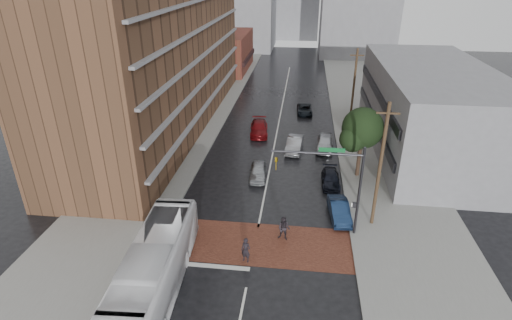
% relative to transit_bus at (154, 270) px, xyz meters
% --- Properties ---
extents(ground, '(160.00, 160.00, 0.00)m').
position_rel_transit_bus_xyz_m(ground, '(5.50, 4.98, -1.73)').
color(ground, black).
rests_on(ground, ground).
extents(crosswalk, '(14.00, 5.00, 0.02)m').
position_rel_transit_bus_xyz_m(crosswalk, '(5.50, 5.48, -1.72)').
color(crosswalk, brown).
rests_on(crosswalk, ground).
extents(sidewalk_west, '(9.00, 90.00, 0.15)m').
position_rel_transit_bus_xyz_m(sidewalk_west, '(-6.00, 29.98, -1.65)').
color(sidewalk_west, gray).
rests_on(sidewalk_west, ground).
extents(sidewalk_east, '(9.00, 90.00, 0.15)m').
position_rel_transit_bus_xyz_m(sidewalk_east, '(17.00, 29.98, -1.65)').
color(sidewalk_east, gray).
rests_on(sidewalk_east, ground).
extents(apartment_block, '(10.00, 44.00, 28.00)m').
position_rel_transit_bus_xyz_m(apartment_block, '(-8.50, 28.98, 12.27)').
color(apartment_block, brown).
rests_on(apartment_block, ground).
extents(storefront_west, '(8.00, 16.00, 7.00)m').
position_rel_transit_bus_xyz_m(storefront_west, '(-6.50, 58.98, 1.77)').
color(storefront_west, maroon).
rests_on(storefront_west, ground).
extents(building_east, '(11.00, 26.00, 9.00)m').
position_rel_transit_bus_xyz_m(building_east, '(22.00, 24.98, 2.77)').
color(building_east, gray).
rests_on(building_east, ground).
extents(street_tree, '(4.20, 4.10, 6.90)m').
position_rel_transit_bus_xyz_m(street_tree, '(14.02, 17.01, 3.00)').
color(street_tree, '#332319').
rests_on(street_tree, ground).
extents(signal_mast, '(6.50, 0.30, 7.20)m').
position_rel_transit_bus_xyz_m(signal_mast, '(11.35, 7.48, 3.00)').
color(signal_mast, '#2D2D33').
rests_on(signal_mast, ground).
extents(utility_pole_near, '(1.60, 0.26, 10.00)m').
position_rel_transit_bus_xyz_m(utility_pole_near, '(14.30, 8.98, 3.41)').
color(utility_pole_near, '#473321').
rests_on(utility_pole_near, ground).
extents(utility_pole_far, '(1.60, 0.26, 10.00)m').
position_rel_transit_bus_xyz_m(utility_pole_far, '(14.30, 28.98, 3.41)').
color(utility_pole_far, '#473321').
rests_on(utility_pole_far, ground).
extents(transit_bus, '(3.60, 12.56, 3.46)m').
position_rel_transit_bus_xyz_m(transit_bus, '(0.00, 0.00, 0.00)').
color(transit_bus, white).
rests_on(transit_bus, ground).
extents(pedestrian_a, '(0.78, 0.64, 1.85)m').
position_rel_transit_bus_xyz_m(pedestrian_a, '(5.12, 3.48, -0.80)').
color(pedestrian_a, black).
rests_on(pedestrian_a, ground).
extents(pedestrian_b, '(1.06, 0.90, 1.89)m').
position_rel_transit_bus_xyz_m(pedestrian_b, '(7.55, 6.24, -0.78)').
color(pedestrian_b, '#272127').
rests_on(pedestrian_b, ground).
extents(car_travel_a, '(1.86, 4.10, 1.36)m').
position_rel_transit_bus_xyz_m(car_travel_a, '(4.56, 15.57, -1.05)').
color(car_travel_a, '#A0A3A8').
rests_on(car_travel_a, ground).
extents(car_travel_b, '(2.04, 4.73, 1.51)m').
position_rel_transit_bus_xyz_m(car_travel_b, '(7.80, 22.23, -0.97)').
color(car_travel_b, '#96989D').
rests_on(car_travel_b, ground).
extents(car_travel_c, '(2.56, 5.24, 1.47)m').
position_rel_transit_bus_xyz_m(car_travel_c, '(3.38, 26.62, -0.99)').
color(car_travel_c, maroon).
rests_on(car_travel_c, ground).
extents(suv_travel, '(2.20, 4.39, 1.19)m').
position_rel_transit_bus_xyz_m(suv_travel, '(8.76, 34.71, -1.13)').
color(suv_travel, black).
rests_on(suv_travel, ground).
extents(car_parked_near, '(1.87, 4.28, 1.37)m').
position_rel_transit_bus_xyz_m(car_parked_near, '(11.80, 9.61, -1.05)').
color(car_parked_near, '#132544').
rests_on(car_parked_near, ground).
extents(car_parked_mid, '(1.69, 4.06, 1.17)m').
position_rel_transit_bus_xyz_m(car_parked_mid, '(11.39, 15.05, -1.14)').
color(car_parked_mid, black).
rests_on(car_parked_mid, ground).
extents(car_parked_far, '(2.11, 4.61, 1.53)m').
position_rel_transit_bus_xyz_m(car_parked_far, '(11.11, 23.05, -0.96)').
color(car_parked_far, '#B3B6BB').
rests_on(car_parked_far, ground).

